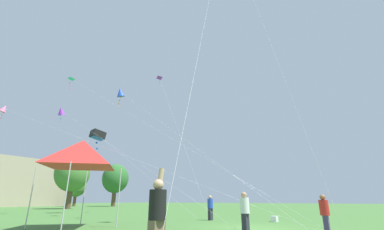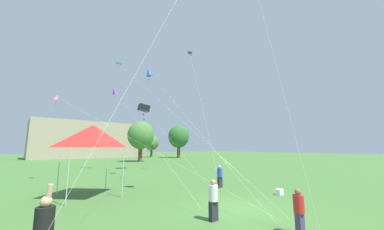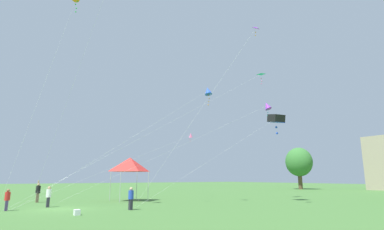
{
  "view_description": "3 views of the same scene",
  "coord_description": "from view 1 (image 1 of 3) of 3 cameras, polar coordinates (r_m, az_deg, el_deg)",
  "views": [
    {
      "loc": [
        -12.86,
        -4.85,
        1.28
      ],
      "look_at": [
        4.32,
        6.37,
        8.1
      ],
      "focal_mm": 24.0,
      "sensor_mm": 36.0,
      "label": 1
    },
    {
      "loc": [
        -8.63,
        -6.87,
        2.9
      ],
      "look_at": [
        2.06,
        5.92,
        5.42
      ],
      "focal_mm": 20.0,
      "sensor_mm": 36.0,
      "label": 2
    },
    {
      "loc": [
        24.5,
        -4.41,
        2.28
      ],
      "look_at": [
        4.57,
        8.67,
        7.28
      ],
      "focal_mm": 28.0,
      "sensor_mm": 36.0,
      "label": 3
    }
  ],
  "objects": [
    {
      "name": "person_blue_shirt",
      "position": [
        18.51,
        4.09,
        -19.66
      ],
      "size": [
        0.38,
        0.38,
        1.59
      ],
      "rotation": [
        0.0,
        0.0,
        2.21
      ],
      "color": "#282833",
      "rests_on": "ground"
    },
    {
      "name": "kite_black_box_7",
      "position": [
        30.14,
        -20.22,
        -4.22
      ],
      "size": [
        2.64,
        14.93,
        8.63
      ],
      "color": "silver",
      "rests_on": "ground"
    },
    {
      "name": "kite_purple_diamond_6",
      "position": [
        30.96,
        -27.05,
        0.75
      ],
      "size": [
        4.19,
        22.2,
        10.97
      ],
      "color": "silver",
      "rests_on": "ground"
    },
    {
      "name": "ground_plane",
      "position": [
        13.8,
        13.54,
        -23.24
      ],
      "size": [
        220.0,
        220.0,
        0.0
      ],
      "primitive_type": "plane",
      "color": "#427033"
    },
    {
      "name": "festival_tent",
      "position": [
        14.69,
        -23.24,
        -7.88
      ],
      "size": [
        3.21,
        3.21,
        4.3
      ],
      "color": "#B7B7BC",
      "rests_on": "ground"
    },
    {
      "name": "kite_pink_diamond_0",
      "position": [
        22.11,
        -36.12,
        1.09
      ],
      "size": [
        5.55,
        18.91,
        7.7
      ],
      "color": "silver",
      "rests_on": "ground"
    },
    {
      "name": "kite_cyan_delta_2",
      "position": [
        31.27,
        -25.01,
        7.11
      ],
      "size": [
        2.68,
        24.43,
        14.17
      ],
      "color": "silver",
      "rests_on": "ground"
    },
    {
      "name": "kite_blue_diamond_3",
      "position": [
        24.43,
        -15.61,
        4.83
      ],
      "size": [
        3.33,
        15.78,
        11.16
      ],
      "color": "silver",
      "rests_on": "ground"
    },
    {
      "name": "cooler_box",
      "position": [
        18.02,
        17.87,
        -21.12
      ],
      "size": [
        0.49,
        0.33,
        0.33
      ],
      "primitive_type": "cube",
      "color": "white",
      "rests_on": "ground"
    },
    {
      "name": "person_white_shirt",
      "position": [
        11.55,
        11.66,
        -20.09
      ],
      "size": [
        0.38,
        0.38,
        1.6
      ],
      "rotation": [
        0.0,
        0.0,
        0.02
      ],
      "color": "#282833",
      "rests_on": "ground"
    },
    {
      "name": "tree_near_right",
      "position": [
        46.24,
        -25.02,
        -11.67
      ],
      "size": [
        5.49,
        4.94,
        8.29
      ],
      "color": "brown",
      "rests_on": "ground"
    },
    {
      "name": "person_black_shirt",
      "position": [
        6.55,
        -7.71,
        -20.78
      ],
      "size": [
        0.42,
        0.42,
        2.04
      ],
      "rotation": [
        0.0,
        0.0,
        5.2
      ],
      "color": "brown",
      "rests_on": "ground"
    },
    {
      "name": "tree_far_right",
      "position": [
        65.64,
        -24.29,
        -14.3
      ],
      "size": [
        4.3,
        3.87,
        6.49
      ],
      "color": "brown",
      "rests_on": "ground"
    },
    {
      "name": "person_red_shirt",
      "position": [
        12.03,
        27.42,
        -18.71
      ],
      "size": [
        0.35,
        0.35,
        1.5
      ],
      "rotation": [
        0.0,
        0.0,
        3.78
      ],
      "color": "#473860",
      "rests_on": "ground"
    },
    {
      "name": "kite_purple_delta_5",
      "position": [
        30.33,
        -7.08,
        7.86
      ],
      "size": [
        4.65,
        9.23,
        15.1
      ],
      "color": "silver",
      "rests_on": "ground"
    },
    {
      "name": "tree_far_centre",
      "position": [
        61.51,
        -16.64,
        -13.4
      ],
      "size": [
        6.0,
        5.4,
        9.05
      ],
      "color": "brown",
      "rests_on": "ground"
    }
  ]
}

